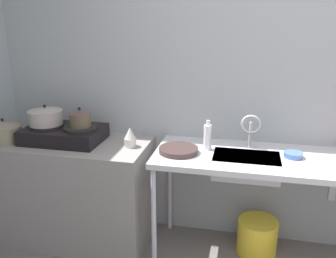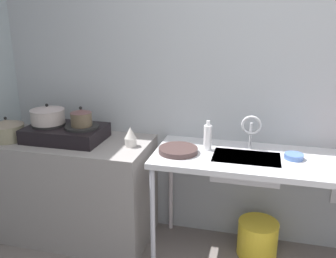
{
  "view_description": "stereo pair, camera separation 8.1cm",
  "coord_description": "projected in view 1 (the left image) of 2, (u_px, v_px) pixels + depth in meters",
  "views": [
    {
      "loc": [
        -0.23,
        -1.12,
        1.77
      ],
      "look_at": [
        -0.76,
        1.3,
        0.99
      ],
      "focal_mm": 38.68,
      "sensor_mm": 36.0,
      "label": 1
    },
    {
      "loc": [
        -0.15,
        -1.1,
        1.77
      ],
      "look_at": [
        -0.76,
        1.3,
        0.99
      ],
      "focal_mm": 38.68,
      "sensor_mm": 36.0,
      "label": 2
    }
  ],
  "objects": [
    {
      "name": "wall_back",
      "position": [
        279.0,
        77.0,
        2.67
      ],
      "size": [
        5.2,
        0.1,
        2.66
      ],
      "primitive_type": "cube",
      "color": "#9A9FA5",
      "rests_on": "ground"
    },
    {
      "name": "counter_concrete",
      "position": [
        73.0,
        190.0,
        2.93
      ],
      "size": [
        1.24,
        0.61,
        0.83
      ],
      "primitive_type": "cube",
      "color": "gray",
      "rests_on": "ground"
    },
    {
      "name": "counter_sink",
      "position": [
        280.0,
        165.0,
        2.5
      ],
      "size": [
        1.75,
        0.61,
        0.83
      ],
      "color": "silver",
      "rests_on": "ground"
    },
    {
      "name": "stove",
      "position": [
        64.0,
        134.0,
        2.79
      ],
      "size": [
        0.6,
        0.39,
        0.13
      ],
      "color": "black",
      "rests_on": "counter_concrete"
    },
    {
      "name": "pot_on_left_burner",
      "position": [
        45.0,
        116.0,
        2.78
      ],
      "size": [
        0.26,
        0.26,
        0.16
      ],
      "color": "#A49994",
      "rests_on": "stove"
    },
    {
      "name": "pot_on_right_burner",
      "position": [
        80.0,
        118.0,
        2.72
      ],
      "size": [
        0.16,
        0.16,
        0.15
      ],
      "color": "brown",
      "rests_on": "stove"
    },
    {
      "name": "pot_beside_stove",
      "position": [
        4.0,
        131.0,
        2.77
      ],
      "size": [
        0.26,
        0.26,
        0.19
      ],
      "color": "gray",
      "rests_on": "counter_concrete"
    },
    {
      "name": "percolator",
      "position": [
        130.0,
        137.0,
        2.67
      ],
      "size": [
        0.09,
        0.09,
        0.15
      ],
      "color": "beige",
      "rests_on": "counter_concrete"
    },
    {
      "name": "sink_basin",
      "position": [
        246.0,
        166.0,
        2.53
      ],
      "size": [
        0.46,
        0.28,
        0.15
      ],
      "primitive_type": "cube",
      "color": "silver",
      "rests_on": "counter_sink"
    },
    {
      "name": "faucet",
      "position": [
        251.0,
        126.0,
        2.56
      ],
      "size": [
        0.14,
        0.08,
        0.27
      ],
      "color": "silver",
      "rests_on": "counter_sink"
    },
    {
      "name": "frying_pan",
      "position": [
        178.0,
        150.0,
        2.57
      ],
      "size": [
        0.28,
        0.28,
        0.04
      ],
      "primitive_type": "cylinder",
      "color": "#3F2D2B",
      "rests_on": "counter_sink"
    },
    {
      "name": "small_bowl_on_drainboard",
      "position": [
        293.0,
        155.0,
        2.48
      ],
      "size": [
        0.13,
        0.13,
        0.04
      ],
      "primitive_type": "cylinder",
      "color": "#4F71B7",
      "rests_on": "counter_sink"
    },
    {
      "name": "bottle_by_sink",
      "position": [
        208.0,
        137.0,
        2.61
      ],
      "size": [
        0.06,
        0.06,
        0.22
      ],
      "color": "white",
      "rests_on": "counter_sink"
    },
    {
      "name": "bucket_on_floor",
      "position": [
        257.0,
        236.0,
        2.79
      ],
      "size": [
        0.3,
        0.3,
        0.27
      ],
      "primitive_type": "cylinder",
      "color": "yellow",
      "rests_on": "ground"
    }
  ]
}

